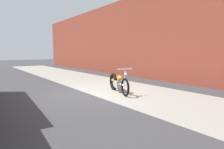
# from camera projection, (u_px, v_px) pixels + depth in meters

# --- Properties ---
(ground_plane) EXTENTS (80.00, 80.00, 0.00)m
(ground_plane) POSITION_uv_depth(u_px,v_px,m) (90.00, 94.00, 7.28)
(ground_plane) COLOR #38383A
(sidewalk_slab) EXTENTS (36.00, 3.50, 0.01)m
(sidewalk_slab) POSITION_uv_depth(u_px,v_px,m) (124.00, 89.00, 8.31)
(sidewalk_slab) COLOR gray
(sidewalk_slab) RESTS_ON ground
(brick_building_wall) EXTENTS (36.00, 0.50, 5.22)m
(brick_building_wall) POSITION_uv_depth(u_px,v_px,m) (174.00, 34.00, 10.06)
(brick_building_wall) COLOR brown
(brick_building_wall) RESTS_ON ground
(motorcycle_orange) EXTENTS (1.94, 0.84, 1.03)m
(motorcycle_orange) POSITION_uv_depth(u_px,v_px,m) (117.00, 82.00, 7.66)
(motorcycle_orange) COLOR black
(motorcycle_orange) RESTS_ON ground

